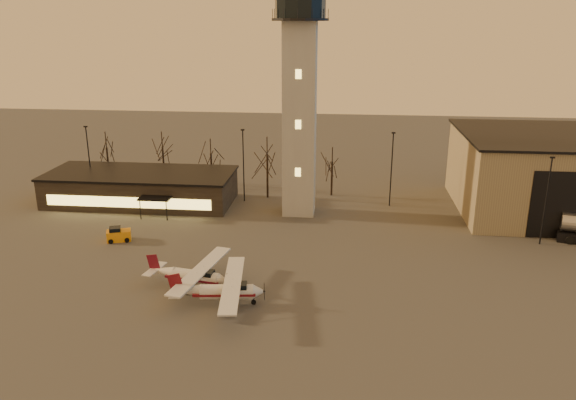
{
  "coord_description": "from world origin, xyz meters",
  "views": [
    {
      "loc": [
        5.85,
        -39.38,
        24.31
      ],
      "look_at": [
        0.34,
        13.0,
        7.2
      ],
      "focal_mm": 35.0,
      "sensor_mm": 36.0,
      "label": 1
    }
  ],
  "objects": [
    {
      "name": "ground",
      "position": [
        0.0,
        0.0,
        0.0
      ],
      "size": [
        220.0,
        220.0,
        0.0
      ],
      "primitive_type": "plane",
      "color": "#3D3A38",
      "rests_on": "ground"
    },
    {
      "name": "terminal",
      "position": [
        -21.99,
        31.98,
        2.16
      ],
      "size": [
        25.4,
        12.2,
        4.3
      ],
      "color": "black",
      "rests_on": "ground"
    },
    {
      "name": "light_poles",
      "position": [
        0.5,
        31.0,
        5.41
      ],
      "size": [
        58.5,
        12.25,
        10.14
      ],
      "color": "black",
      "rests_on": "ground"
    },
    {
      "name": "cessna_rear",
      "position": [
        -7.58,
        7.06,
        1.04
      ],
      "size": [
        8.82,
        11.1,
        3.05
      ],
      "rotation": [
        0.0,
        0.0,
        -0.19
      ],
      "color": "silver",
      "rests_on": "ground"
    },
    {
      "name": "service_cart",
      "position": [
        -19.71,
        17.98,
        0.64
      ],
      "size": [
        2.96,
        2.36,
        1.67
      ],
      "rotation": [
        0.0,
        0.0,
        0.34
      ],
      "color": "orange",
      "rests_on": "ground"
    },
    {
      "name": "tree_row",
      "position": [
        -13.7,
        39.16,
        5.94
      ],
      "size": [
        37.2,
        9.2,
        8.8
      ],
      "color": "black",
      "rests_on": "ground"
    },
    {
      "name": "control_tower",
      "position": [
        0.0,
        30.0,
        16.33
      ],
      "size": [
        6.8,
        6.8,
        32.6
      ],
      "color": "#A19E99",
      "rests_on": "ground"
    },
    {
      "name": "cessna_front",
      "position": [
        -4.07,
        4.46,
        1.06
      ],
      "size": [
        8.98,
        11.32,
        3.11
      ],
      "rotation": [
        0.0,
        0.0,
        0.12
      ],
      "color": "silver",
      "rests_on": "ground"
    }
  ]
}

